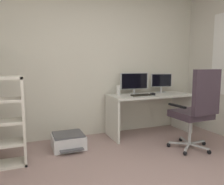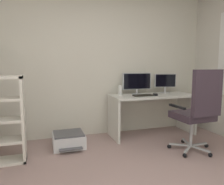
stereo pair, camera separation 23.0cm
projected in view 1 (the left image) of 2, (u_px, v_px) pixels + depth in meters
The scene contains 9 objects.
wall_back at pixel (82, 63), 3.80m from camera, with size 4.49×0.10×2.56m, color beige.
desk at pixel (149, 105), 3.94m from camera, with size 1.47×0.59×0.72m.
monitor_main at pixel (134, 82), 3.95m from camera, with size 0.53×0.18×0.38m.
monitor_secondary at pixel (161, 81), 4.16m from camera, with size 0.39×0.18×0.35m.
keyboard at pixel (141, 95), 3.76m from camera, with size 0.34×0.13×0.02m, color black.
computer_mouse at pixel (153, 94), 3.82m from camera, with size 0.06×0.10×0.03m, color black.
desktop_speaker at pixel (118, 90), 3.80m from camera, with size 0.07×0.07×0.17m, color silver.
office_chair at pixel (197, 107), 3.13m from camera, with size 0.62×0.63×1.19m.
printer at pixel (68, 141), 3.32m from camera, with size 0.47×0.52×0.22m.
Camera 1 is at (-0.96, -1.47, 1.25)m, focal length 35.44 mm.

